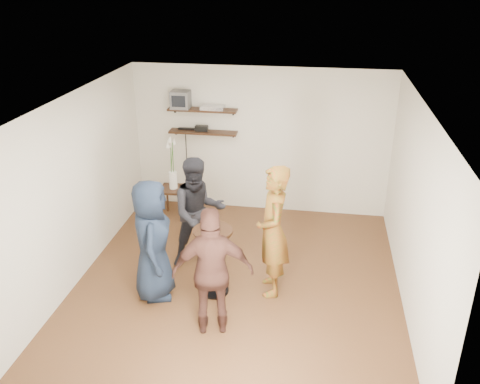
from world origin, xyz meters
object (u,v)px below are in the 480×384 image
person_navy (152,240)px  person_brown (213,272)px  side_table (174,193)px  crt_monitor (181,99)px  dvd_deck (213,108)px  person_dark (198,213)px  drinks_table (213,252)px  radio (202,128)px  person_plaid (273,231)px

person_navy → person_brown: (0.93, -0.59, -0.01)m
side_table → crt_monitor: bearing=81.0°
crt_monitor → side_table: (-0.07, -0.47, -1.56)m
dvd_deck → person_navy: bearing=-94.9°
person_dark → side_table: bearing=91.7°
drinks_table → person_navy: bearing=-166.2°
person_navy → radio: bearing=-14.4°
dvd_deck → drinks_table: bearing=-78.5°
drinks_table → person_brown: size_ratio=0.58×
person_dark → radio: bearing=73.8°
radio → drinks_table: 2.86m
radio → person_plaid: bearing=-58.2°
drinks_table → person_brown: bearing=-78.1°
person_dark → person_navy: (-0.40, -0.89, 0.00)m
radio → drinks_table: size_ratio=0.23×
person_dark → crt_monitor: bearing=83.5°
person_plaid → person_brown: person_plaid is taller
person_dark → drinks_table: bearing=-90.0°
person_plaid → person_dark: person_plaid is taller
side_table → drinks_table: 2.44m
side_table → person_navy: size_ratio=0.33×
person_navy → person_dark: bearing=-38.2°
side_table → person_brown: 3.22m
side_table → person_brown: person_brown is taller
crt_monitor → dvd_deck: 0.57m
radio → person_plaid: 2.94m
person_plaid → person_brown: (-0.61, -0.94, -0.09)m
person_plaid → person_dark: (-1.14, 0.54, -0.08)m
drinks_table → person_dark: size_ratio=0.57×
person_plaid → person_navy: 1.59m
radio → dvd_deck: bearing=0.0°
person_dark → person_brown: bearing=-97.7°
side_table → person_navy: bearing=-80.4°
crt_monitor → person_plaid: bearing=-52.7°
person_plaid → person_brown: size_ratio=1.11×
person_plaid → dvd_deck: bearing=-163.5°
person_plaid → crt_monitor: bearing=-154.3°
person_plaid → person_dark: bearing=-127.1°
crt_monitor → radio: (0.35, 0.00, -0.50)m
person_plaid → person_dark: size_ratio=1.10×
person_dark → person_brown: (0.53, -1.48, -0.01)m
drinks_table → person_plaid: (0.78, 0.16, 0.30)m
drinks_table → person_navy: (-0.77, -0.19, 0.22)m
dvd_deck → person_brown: bearing=-78.4°
person_navy → side_table: bearing=-4.2°
drinks_table → person_plaid: 0.85m
side_table → person_brown: bearing=-65.5°
person_navy → person_plaid: bearing=-91.1°
crt_monitor → person_plaid: crt_monitor is taller
dvd_deck → side_table: 1.64m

